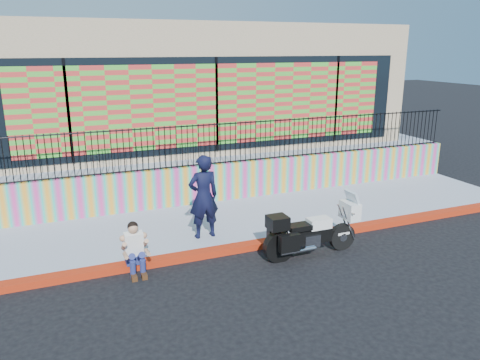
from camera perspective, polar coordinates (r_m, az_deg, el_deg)
ground at (r=11.24m, az=4.39°, el=-7.83°), size 90.00×90.00×0.00m
red_curb at (r=11.21m, az=4.39°, el=-7.48°), size 16.00×0.30×0.15m
sidewalk at (r=12.60m, az=1.05°, el=-4.74°), size 16.00×3.00×0.15m
mural_wall at (r=13.81m, az=-1.54°, el=-0.15°), size 16.00×0.20×1.10m
metal_fence at (r=13.54m, az=-1.58°, el=4.54°), size 15.80×0.04×1.20m
elevated_platform at (r=18.55m, az=-7.11°, el=3.66°), size 16.00×10.00×1.25m
storefront_building at (r=17.98m, az=-7.21°, el=11.73°), size 14.00×8.06×4.00m
police_motorcycle at (r=10.55m, az=8.54°, el=-6.16°), size 2.25×0.74×1.40m
police_officer at (r=10.96m, az=-4.47°, el=-2.03°), size 0.75×0.52×2.00m
seated_man at (r=9.93m, az=-12.62°, el=-8.69°), size 0.54×0.71×1.06m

